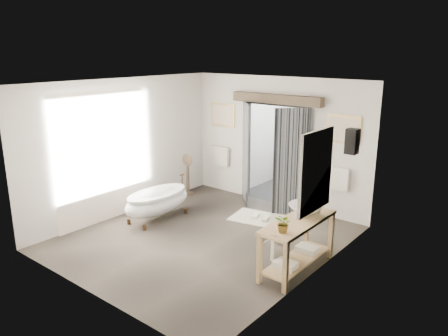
{
  "coord_description": "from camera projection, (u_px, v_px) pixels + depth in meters",
  "views": [
    {
      "loc": [
        5.09,
        -5.71,
        3.47
      ],
      "look_at": [
        0.0,
        0.6,
        1.25
      ],
      "focal_mm": 35.0,
      "sensor_mm": 36.0,
      "label": 1
    }
  ],
  "objects": [
    {
      "name": "clawfoot_tub",
      "position": [
        157.0,
        201.0,
        9.13
      ],
      "size": [
        0.74,
        1.65,
        0.8
      ],
      "color": "#422E1A",
      "rests_on": "ground_plane"
    },
    {
      "name": "back_wall_dressing",
      "position": [
        273.0,
        138.0,
        9.61
      ],
      "size": [
        3.82,
        0.7,
        2.52
      ],
      "color": "black",
      "rests_on": "ground_plane"
    },
    {
      "name": "basin",
      "position": [
        305.0,
        210.0,
        7.08
      ],
      "size": [
        0.67,
        0.67,
        0.19
      ],
      "primitive_type": "imported",
      "rotation": [
        0.0,
        0.0,
        -0.24
      ],
      "color": "white",
      "rests_on": "vanity"
    },
    {
      "name": "plant",
      "position": [
        284.0,
        223.0,
        6.4
      ],
      "size": [
        0.29,
        0.26,
        0.28
      ],
      "primitive_type": "imported",
      "rotation": [
        0.0,
        0.0,
        -0.18
      ],
      "color": "gray",
      "rests_on": "vanity"
    },
    {
      "name": "rug",
      "position": [
        260.0,
        218.0,
        9.22
      ],
      "size": [
        1.33,
        1.01,
        0.01
      ],
      "primitive_type": "cube",
      "rotation": [
        0.0,
        0.0,
        0.19
      ],
      "color": "beige",
      "rests_on": "ground_plane"
    },
    {
      "name": "ground_plane",
      "position": [
        204.0,
        238.0,
        8.29
      ],
      "size": [
        5.0,
        5.0,
        0.0
      ],
      "primitive_type": "plane",
      "color": "#554D43"
    },
    {
      "name": "pedestal_mirror",
      "position": [
        188.0,
        177.0,
        10.61
      ],
      "size": [
        0.31,
        0.2,
        1.04
      ],
      "color": "brown",
      "rests_on": "ground_plane"
    },
    {
      "name": "vanity",
      "position": [
        296.0,
        240.0,
        6.98
      ],
      "size": [
        0.57,
        1.6,
        0.85
      ],
      "color": "tan",
      "rests_on": "ground_plane"
    },
    {
      "name": "soap_bottle_a",
      "position": [
        299.0,
        211.0,
        7.0
      ],
      "size": [
        0.11,
        0.11,
        0.2
      ],
      "primitive_type": "imported",
      "rotation": [
        0.0,
        0.0,
        -0.28
      ],
      "color": "gray",
      "rests_on": "vanity"
    },
    {
      "name": "room_shell",
      "position": [
        197.0,
        143.0,
        7.72
      ],
      "size": [
        4.52,
        5.02,
        2.91
      ],
      "color": "silver",
      "rests_on": "ground_plane"
    },
    {
      "name": "shower_room",
      "position": [
        308.0,
        154.0,
        11.05
      ],
      "size": [
        2.22,
        2.01,
        2.51
      ],
      "color": "#29292C",
      "rests_on": "ground_plane"
    },
    {
      "name": "soap_bottle_b",
      "position": [
        311.0,
        204.0,
        7.36
      ],
      "size": [
        0.16,
        0.16,
        0.16
      ],
      "primitive_type": "imported",
      "rotation": [
        0.0,
        0.0,
        -0.37
      ],
      "color": "gray",
      "rests_on": "vanity"
    },
    {
      "name": "slippers",
      "position": [
        261.0,
        217.0,
        9.18
      ],
      "size": [
        0.45,
        0.3,
        0.05
      ],
      "color": "silver",
      "rests_on": "rug"
    }
  ]
}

